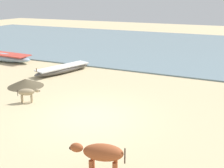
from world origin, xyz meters
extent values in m
plane|color=#CCB789|center=(0.00, 0.00, 0.00)|extent=(80.00, 80.00, 0.00)
cube|color=slate|center=(0.00, 17.08, 0.04)|extent=(60.00, 20.00, 0.08)
ellipsoid|color=#8CA5B7|center=(-10.56, 6.02, 0.29)|extent=(4.98, 1.35, 0.58)
cube|color=#CC3F33|center=(-10.56, 6.02, 0.53)|extent=(4.38, 1.30, 0.07)
cube|color=olive|center=(-10.93, 6.03, 0.45)|extent=(0.15, 1.01, 0.04)
ellipsoid|color=#5B5651|center=(-4.76, 5.10, 0.21)|extent=(2.09, 4.07, 0.42)
cube|color=white|center=(-4.76, 5.10, 0.39)|extent=(1.92, 3.61, 0.07)
cube|color=olive|center=(-4.86, 4.81, 0.33)|extent=(0.74, 0.35, 0.04)
cylinder|color=olive|center=(-5.34, 3.35, 0.52)|extent=(0.06, 0.06, 0.20)
ellipsoid|color=#9E4C28|center=(2.15, -3.16, 0.72)|extent=(1.12, 0.69, 0.46)
ellipsoid|color=#9E4C28|center=(1.48, -3.35, 0.80)|extent=(0.39, 0.30, 0.25)
sphere|color=#2D2119|center=(1.34, -3.39, 0.77)|extent=(0.12, 0.12, 0.10)
cylinder|color=#9E4C28|center=(1.83, -3.14, 0.26)|extent=(0.10, 0.10, 0.52)
cylinder|color=#9E4C28|center=(2.42, -2.97, 0.26)|extent=(0.10, 0.10, 0.52)
cylinder|color=#2D2119|center=(2.68, -3.01, 0.67)|extent=(0.03, 0.03, 0.43)
ellipsoid|color=tan|center=(-3.31, 0.19, 0.49)|extent=(0.76, 0.61, 0.31)
ellipsoid|color=tan|center=(-2.91, 0.43, 0.54)|extent=(0.27, 0.24, 0.17)
sphere|color=#2D2119|center=(-2.82, 0.48, 0.52)|extent=(0.09, 0.09, 0.06)
cylinder|color=tan|center=(-3.18, 0.36, 0.18)|extent=(0.07, 0.07, 0.36)
cylinder|color=tan|center=(-3.10, 0.23, 0.18)|extent=(0.07, 0.07, 0.36)
cylinder|color=tan|center=(-3.53, 0.15, 0.18)|extent=(0.07, 0.07, 0.36)
cylinder|color=tan|center=(-3.45, 0.01, 0.18)|extent=(0.07, 0.07, 0.36)
cylinder|color=#2D2119|center=(-3.64, -0.01, 0.46)|extent=(0.02, 0.02, 0.29)
cone|color=brown|center=(-4.97, 1.98, 0.20)|extent=(2.46, 2.46, 0.41)
camera|label=1|loc=(4.95, -8.68, 4.49)|focal=44.49mm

